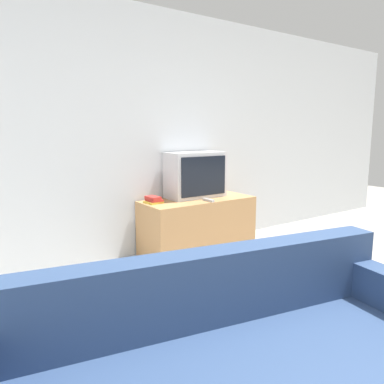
{
  "coord_description": "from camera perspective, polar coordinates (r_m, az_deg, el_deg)",
  "views": [
    {
      "loc": [
        -1.74,
        -0.55,
        1.34
      ],
      "look_at": [
        0.21,
        2.25,
        0.77
      ],
      "focal_mm": 35.0,
      "sensor_mm": 36.0,
      "label": 1
    }
  ],
  "objects": [
    {
      "name": "wall_back",
      "position": [
        3.98,
        -9.08,
        8.7
      ],
      "size": [
        9.0,
        0.06,
        2.6
      ],
      "color": "silver",
      "rests_on": "ground_plane"
    },
    {
      "name": "tv_stand",
      "position": [
        4.16,
        0.87,
        -5.1
      ],
      "size": [
        1.26,
        0.53,
        0.6
      ],
      "color": "tan",
      "rests_on": "ground_plane"
    },
    {
      "name": "television",
      "position": [
        4.17,
        0.53,
        2.64
      ],
      "size": [
        0.66,
        0.33,
        0.51
      ],
      "color": "silver",
      "rests_on": "tv_stand"
    },
    {
      "name": "book_stack",
      "position": [
        3.87,
        -5.88,
        -1.22
      ],
      "size": [
        0.17,
        0.18,
        0.07
      ],
      "color": "gold",
      "rests_on": "tv_stand"
    },
    {
      "name": "remote_on_stand",
      "position": [
        3.96,
        2.5,
        -1.23
      ],
      "size": [
        0.04,
        0.17,
        0.02
      ],
      "rotation": [
        0.0,
        0.0,
        0.01
      ],
      "color": "#B7B7B7",
      "rests_on": "tv_stand"
    }
  ]
}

